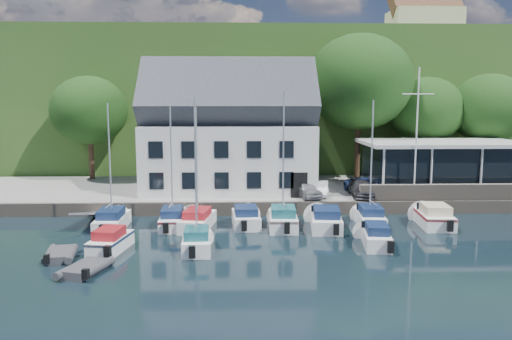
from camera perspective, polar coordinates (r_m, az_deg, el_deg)
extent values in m
plane|color=black|center=(27.62, 11.14, -10.26)|extent=(180.00, 180.00, 0.00)
cube|color=gray|center=(44.20, 6.10, -2.53)|extent=(60.00, 13.00, 1.00)
cube|color=#6D6357|center=(37.90, 7.45, -4.34)|extent=(60.00, 0.30, 1.00)
cube|color=#2A481B|center=(87.73, 2.15, 7.70)|extent=(160.00, 75.00, 16.00)
cube|color=#4D5E2F|center=(96.84, 6.68, 12.52)|extent=(50.00, 30.00, 0.30)
cube|color=#6D6357|center=(41.70, 23.90, -2.30)|extent=(18.00, 0.50, 1.20)
imported|color=#9E9EA2|center=(39.30, 5.75, -2.18)|extent=(2.46, 4.01, 1.27)
imported|color=silver|center=(40.07, 7.34, -2.11)|extent=(1.68, 3.58, 1.13)
imported|color=#2C2B30|center=(40.26, 11.94, -2.10)|extent=(1.95, 4.34, 1.23)
imported|color=navy|center=(41.35, 12.44, -1.74)|extent=(2.47, 4.28, 1.38)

